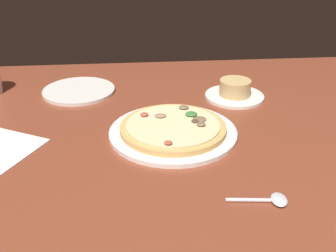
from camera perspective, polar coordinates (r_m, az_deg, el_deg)
The scene contains 5 objects.
dining_table at distance 90.16cm, azimuth -0.71°, elevation -3.34°, with size 150.00×110.00×4.00cm, color brown.
pizza_main at distance 91.77cm, azimuth 0.72°, elevation -0.50°, with size 28.57×28.57×3.37cm.
ramekin_on_saucer at distance 111.91cm, azimuth 9.23°, elevation 4.78°, with size 15.76×15.76×4.99cm.
side_plate at distance 117.27cm, azimuth -12.23°, elevation 4.81°, with size 19.85×19.85×0.90cm, color silver.
spoon at distance 73.47cm, azimuth 14.12°, elevation -9.87°, with size 10.69×4.27×1.00cm.
Camera 1 is at (-5.79, -77.59, 47.55)cm, focal length 44.03 mm.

